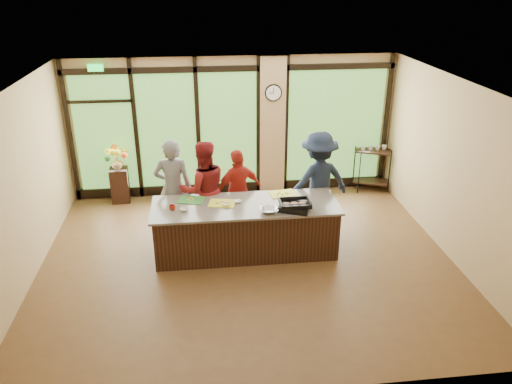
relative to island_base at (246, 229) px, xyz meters
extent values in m
plane|color=brown|center=(0.00, -0.30, -0.44)|extent=(7.00, 7.00, 0.00)
plane|color=silver|center=(0.00, -0.30, 2.56)|extent=(7.00, 7.00, 0.00)
plane|color=tan|center=(0.00, 2.70, 1.06)|extent=(7.00, 0.00, 7.00)
plane|color=tan|center=(-3.50, -0.30, 1.06)|extent=(0.00, 6.00, 6.00)
plane|color=tan|center=(3.50, -0.30, 1.06)|extent=(0.00, 6.00, 6.00)
cube|color=tan|center=(0.85, 2.64, 1.06)|extent=(0.55, 0.12, 3.00)
cube|color=black|center=(0.00, 2.65, 2.31)|extent=(6.90, 0.08, 0.12)
cube|color=black|center=(0.00, 2.65, -0.32)|extent=(6.90, 0.08, 0.20)
cube|color=#19D83F|center=(-2.70, 2.60, 2.39)|extent=(0.30, 0.04, 0.14)
cube|color=#2E6A25|center=(-2.70, 2.67, 1.01)|extent=(1.20, 0.02, 2.50)
cube|color=#2E6A25|center=(-1.40, 2.67, 1.01)|extent=(1.20, 0.02, 2.50)
cube|color=#2E6A25|center=(-0.10, 2.67, 1.01)|extent=(1.20, 0.02, 2.50)
cube|color=#2E6A25|center=(2.25, 2.67, 1.01)|extent=(2.10, 0.02, 2.50)
cube|color=black|center=(-3.40, 2.65, 1.06)|extent=(0.08, 0.08, 3.00)
cube|color=black|center=(-2.05, 2.65, 1.06)|extent=(0.08, 0.08, 3.00)
cube|color=black|center=(-0.75, 2.65, 1.06)|extent=(0.08, 0.08, 3.00)
cube|color=black|center=(0.55, 2.65, 1.06)|extent=(0.08, 0.08, 3.00)
cube|color=black|center=(1.15, 2.65, 1.06)|extent=(0.08, 0.08, 3.00)
cube|color=black|center=(3.40, 2.65, 1.06)|extent=(0.08, 0.08, 3.00)
cube|color=black|center=(0.00, 0.00, 0.00)|extent=(3.10, 1.00, 0.88)
cube|color=slate|center=(0.00, 0.00, 0.46)|extent=(3.20, 1.10, 0.04)
cylinder|color=black|center=(0.85, 2.57, 1.81)|extent=(0.36, 0.04, 0.36)
cylinder|color=white|center=(0.85, 2.55, 1.81)|extent=(0.31, 0.01, 0.31)
cube|color=black|center=(0.85, 2.55, 1.86)|extent=(0.01, 0.00, 0.11)
cube|color=black|center=(0.80, 2.55, 1.81)|extent=(0.09, 0.00, 0.01)
imported|color=slate|center=(-1.25, 0.83, 0.50)|extent=(0.71, 0.49, 1.87)
imported|color=maroon|center=(-0.69, 0.72, 0.48)|extent=(1.01, 0.85, 1.84)
imported|color=#A22318|center=(-0.05, 0.86, 0.37)|extent=(1.02, 0.73, 1.61)
imported|color=#161F32|center=(1.45, 0.78, 0.52)|extent=(1.37, 0.99, 1.92)
cube|color=black|center=(0.80, -0.30, 0.52)|extent=(0.62, 0.56, 0.09)
imported|color=silver|center=(0.36, -0.34, 0.52)|extent=(0.30, 0.30, 0.07)
cube|color=#37832F|center=(-0.92, 0.29, 0.49)|extent=(0.52, 0.44, 0.01)
cube|color=yellow|center=(-0.40, 0.09, 0.49)|extent=(0.50, 0.42, 0.01)
cube|color=yellow|center=(0.70, 0.36, 0.49)|extent=(0.48, 0.39, 0.01)
imported|color=silver|center=(-1.04, -0.12, 0.50)|extent=(0.16, 0.16, 0.04)
imported|color=silver|center=(-0.33, -0.01, 0.50)|extent=(0.18, 0.18, 0.05)
imported|color=silver|center=(-0.13, 0.11, 0.50)|extent=(0.18, 0.18, 0.03)
imported|color=#A22110|center=(-1.23, -0.06, 0.52)|extent=(0.10, 0.10, 0.08)
cube|color=black|center=(-2.47, 2.45, -0.07)|extent=(0.39, 0.39, 0.75)
imported|color=#967B52|center=(-2.47, 2.45, 0.44)|extent=(0.33, 0.33, 0.26)
cube|color=black|center=(3.10, 2.45, -0.24)|extent=(0.87, 0.70, 0.03)
cube|color=black|center=(3.10, 2.45, 0.48)|extent=(0.87, 0.70, 0.03)
cylinder|color=black|center=(2.75, 2.25, 0.05)|extent=(0.03, 0.03, 0.98)
cylinder|color=black|center=(3.45, 2.25, 0.05)|extent=(0.03, 0.03, 0.98)
cylinder|color=black|center=(2.75, 2.65, 0.05)|extent=(0.03, 0.03, 0.98)
cylinder|color=black|center=(3.45, 2.65, 0.05)|extent=(0.03, 0.03, 0.98)
imported|color=silver|center=(2.86, 2.45, 0.55)|extent=(0.14, 0.14, 0.10)
imported|color=silver|center=(3.02, 2.45, 0.55)|extent=(0.14, 0.14, 0.10)
imported|color=silver|center=(3.19, 2.45, 0.55)|extent=(0.14, 0.14, 0.10)
imported|color=silver|center=(3.34, 2.45, 0.55)|extent=(0.14, 0.14, 0.10)
camera|label=1|loc=(-0.72, -7.67, 4.12)|focal=35.00mm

